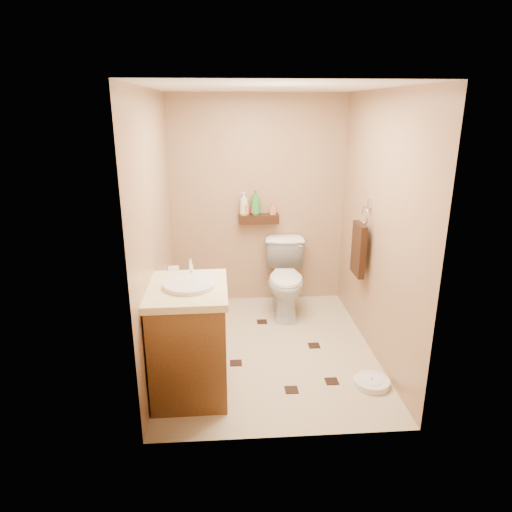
{
  "coord_description": "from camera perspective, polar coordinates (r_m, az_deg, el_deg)",
  "views": [
    {
      "loc": [
        -0.4,
        -3.92,
        2.26
      ],
      "look_at": [
        -0.1,
        0.25,
        0.88
      ],
      "focal_mm": 32.0,
      "sensor_mm": 36.0,
      "label": 1
    }
  ],
  "objects": [
    {
      "name": "wall_right",
      "position": [
        4.3,
        15.03,
        3.4
      ],
      "size": [
        0.04,
        2.5,
        2.4
      ],
      "primitive_type": "cube",
      "color": "#A87F60",
      "rests_on": "ground"
    },
    {
      "name": "vanity",
      "position": [
        3.77,
        -8.34,
        -10.13
      ],
      "size": [
        0.64,
        0.77,
        1.07
      ],
      "rotation": [
        0.0,
        0.0,
        0.02
      ],
      "color": "brown",
      "rests_on": "ground"
    },
    {
      "name": "floor_accents",
      "position": [
        4.48,
        1.87,
        -11.98
      ],
      "size": [
        1.23,
        1.39,
        0.01
      ],
      "color": "black",
      "rests_on": "ground"
    },
    {
      "name": "toilet_paper",
      "position": [
        4.9,
        -10.23,
        -1.82
      ],
      "size": [
        0.12,
        0.11,
        0.12
      ],
      "color": "white",
      "rests_on": "wall_left"
    },
    {
      "name": "bottle_a",
      "position": [
        5.21,
        -1.5,
        6.57
      ],
      "size": [
        0.11,
        0.11,
        0.26
      ],
      "primitive_type": "imported",
      "rotation": [
        0.0,
        0.0,
        4.83
      ],
      "color": "silver",
      "rests_on": "wall_shelf"
    },
    {
      "name": "wall_back",
      "position": [
        5.3,
        0.28,
        6.75
      ],
      "size": [
        2.0,
        0.04,
        2.4
      ],
      "primitive_type": "cube",
      "color": "#A87F60",
      "rests_on": "ground"
    },
    {
      "name": "ground",
      "position": [
        4.54,
        1.49,
        -11.51
      ],
      "size": [
        2.5,
        2.5,
        0.0
      ],
      "primitive_type": "plane",
      "color": "beige",
      "rests_on": "ground"
    },
    {
      "name": "toilet",
      "position": [
        5.15,
        3.77,
        -2.85
      ],
      "size": [
        0.51,
        0.83,
        0.81
      ],
      "primitive_type": "imported",
      "rotation": [
        0.0,
        0.0,
        -0.07
      ],
      "color": "white",
      "rests_on": "ground"
    },
    {
      "name": "wall_front",
      "position": [
        2.9,
        4.07,
        -3.13
      ],
      "size": [
        2.0,
        0.04,
        2.4
      ],
      "primitive_type": "cube",
      "color": "#A87F60",
      "rests_on": "ground"
    },
    {
      "name": "bottle_d",
      "position": [
        5.21,
        -0.07,
        6.71
      ],
      "size": [
        0.15,
        0.15,
        0.29
      ],
      "primitive_type": "imported",
      "rotation": [
        0.0,
        0.0,
        5.83
      ],
      "color": "#2F8D33",
      "rests_on": "wall_shelf"
    },
    {
      "name": "wall_left",
      "position": [
        4.11,
        -12.41,
        2.93
      ],
      "size": [
        0.04,
        2.5,
        2.4
      ],
      "primitive_type": "cube",
      "color": "#A87F60",
      "rests_on": "ground"
    },
    {
      "name": "ceiling",
      "position": [
        3.95,
        1.79,
        20.34
      ],
      "size": [
        2.0,
        2.5,
        0.02
      ],
      "primitive_type": "cube",
      "color": "silver",
      "rests_on": "wall_back"
    },
    {
      "name": "towel_ring",
      "position": [
        4.57,
        12.75,
        1.12
      ],
      "size": [
        0.12,
        0.3,
        0.76
      ],
      "color": "silver",
      "rests_on": "wall_right"
    },
    {
      "name": "bathroom_scale",
      "position": [
        4.13,
        14.27,
        -15.06
      ],
      "size": [
        0.3,
        0.3,
        0.06
      ],
      "rotation": [
        0.0,
        0.0,
        0.0
      ],
      "color": "white",
      "rests_on": "ground"
    },
    {
      "name": "bottle_c",
      "position": [
        5.23,
        -0.15,
        5.89
      ],
      "size": [
        0.14,
        0.14,
        0.13
      ],
      "primitive_type": "imported",
      "rotation": [
        0.0,
        0.0,
        1.11
      ],
      "color": "red",
      "rests_on": "wall_shelf"
    },
    {
      "name": "wall_shelf",
      "position": [
        5.26,
        0.34,
        4.66
      ],
      "size": [
        0.46,
        0.14,
        0.1
      ],
      "primitive_type": "cube",
      "color": "#321C0D",
      "rests_on": "wall_back"
    },
    {
      "name": "bottle_b",
      "position": [
        5.22,
        -1.44,
        6.13
      ],
      "size": [
        0.11,
        0.11,
        0.18
      ],
      "primitive_type": "imported",
      "rotation": [
        0.0,
        0.0,
        2.57
      ],
      "color": "orange",
      "rests_on": "wall_shelf"
    },
    {
      "name": "toilet_brush",
      "position": [
        5.16,
        -5.57,
        -5.79
      ],
      "size": [
        0.1,
        0.1,
        0.46
      ],
      "color": "#186360",
      "rests_on": "ground"
    },
    {
      "name": "bottle_e",
      "position": [
        5.25,
        2.13,
        6.0
      ],
      "size": [
        0.07,
        0.07,
        0.15
      ],
      "primitive_type": "imported",
      "rotation": [
        0.0,
        0.0,
        3.05
      ],
      "color": "#CC6A44",
      "rests_on": "wall_shelf"
    }
  ]
}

